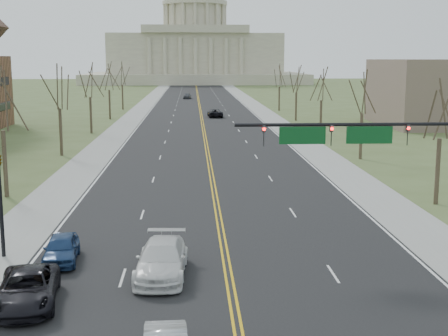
{
  "coord_description": "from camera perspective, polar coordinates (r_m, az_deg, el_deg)",
  "views": [
    {
      "loc": [
        -1.68,
        -18.11,
        10.16
      ],
      "look_at": [
        0.42,
        22.45,
        3.0
      ],
      "focal_mm": 50.0,
      "sensor_mm": 36.0,
      "label": 1
    }
  ],
  "objects": [
    {
      "name": "edge_line_left",
      "position": [
        128.77,
        -6.6,
        5.41
      ],
      "size": [
        0.15,
        380.0,
        0.01
      ],
      "primitive_type": "cube",
      "color": "silver",
      "rests_on": "road"
    },
    {
      "name": "car_far_sb",
      "position": [
        159.87,
        -3.38,
        6.61
      ],
      "size": [
        2.19,
        4.55,
        1.5
      ],
      "primitive_type": "imported",
      "rotation": [
        0.0,
        0.0,
        -0.1
      ],
      "color": "#55575E",
      "rests_on": "road"
    },
    {
      "name": "edge_line_right",
      "position": [
        129.03,
        2.16,
        5.48
      ],
      "size": [
        0.15,
        380.0,
        0.01
      ],
      "primitive_type": "cube",
      "color": "silver",
      "rests_on": "road"
    },
    {
      "name": "road",
      "position": [
        128.53,
        -2.21,
        5.46
      ],
      "size": [
        20.0,
        380.0,
        0.01
      ],
      "primitive_type": "cube",
      "color": "black",
      "rests_on": "ground"
    },
    {
      "name": "tree_l_1",
      "position": [
        67.62,
        -14.86,
        6.94
      ],
      "size": [
        3.96,
        3.96,
        9.0
      ],
      "color": "#3A2C22",
      "rests_on": "ground"
    },
    {
      "name": "car_sb_inner_second",
      "position": [
        29.79,
        -5.7,
        -8.31
      ],
      "size": [
        2.56,
        5.72,
        1.63
      ],
      "primitive_type": "imported",
      "rotation": [
        0.0,
        0.0,
        -0.05
      ],
      "color": "silver",
      "rests_on": "road"
    },
    {
      "name": "tree_r_2",
      "position": [
        83.97,
        8.92,
        7.41
      ],
      "size": [
        3.74,
        3.74,
        8.5
      ],
      "color": "#3A2C22",
      "rests_on": "ground"
    },
    {
      "name": "tree_l_0",
      "position": [
        48.25,
        -19.7,
        5.59
      ],
      "size": [
        3.96,
        3.96,
        9.0
      ],
      "color": "#3A2C22",
      "rests_on": "ground"
    },
    {
      "name": "car_far_nb",
      "position": [
        109.51,
        -0.82,
        5.06
      ],
      "size": [
        2.7,
        5.32,
        1.44
      ],
      "primitive_type": "imported",
      "rotation": [
        0.0,
        0.0,
        3.2
      ],
      "color": "black",
      "rests_on": "road"
    },
    {
      "name": "car_sb_outer_lead",
      "position": [
        27.6,
        -17.55,
        -10.46
      ],
      "size": [
        3.05,
        5.44,
        1.44
      ],
      "primitive_type": "imported",
      "rotation": [
        0.0,
        0.0,
        0.13
      ],
      "color": "black",
      "rests_on": "road"
    },
    {
      "name": "sidewalk_right",
      "position": [
        129.24,
        3.14,
        5.48
      ],
      "size": [
        4.0,
        380.0,
        0.03
      ],
      "primitive_type": "cube",
      "color": "gray",
      "rests_on": "ground"
    },
    {
      "name": "capitol",
      "position": [
        268.06,
        -2.65,
        10.85
      ],
      "size": [
        90.0,
        60.0,
        50.0
      ],
      "color": "beige",
      "rests_on": "ground"
    },
    {
      "name": "tree_r_3",
      "position": [
        103.61,
        6.65,
        7.93
      ],
      "size": [
        3.74,
        3.74,
        8.5
      ],
      "color": "#3A2C22",
      "rests_on": "ground"
    },
    {
      "name": "tree_l_3",
      "position": [
        107.06,
        -10.48,
        8.11
      ],
      "size": [
        3.96,
        3.96,
        9.0
      ],
      "color": "#3A2C22",
      "rests_on": "ground"
    },
    {
      "name": "sidewalk_left",
      "position": [
        128.93,
        -7.58,
        5.4
      ],
      "size": [
        4.0,
        380.0,
        0.03
      ],
      "primitive_type": "cube",
      "color": "gray",
      "rests_on": "ground"
    },
    {
      "name": "signal_mast",
      "position": [
        33.2,
        13.03,
        2.12
      ],
      "size": [
        12.12,
        0.44,
        7.2
      ],
      "color": "black",
      "rests_on": "ground"
    },
    {
      "name": "center_line",
      "position": [
        128.53,
        -2.21,
        5.46
      ],
      "size": [
        0.42,
        380.0,
        0.01
      ],
      "primitive_type": "cube",
      "color": "gold",
      "rests_on": "road"
    },
    {
      "name": "tree_l_2",
      "position": [
        87.28,
        -12.18,
        7.66
      ],
      "size": [
        3.96,
        3.96,
        9.0
      ],
      "color": "#3A2C22",
      "rests_on": "ground"
    },
    {
      "name": "tree_r_0",
      "position": [
        45.63,
        19.24,
        4.9
      ],
      "size": [
        3.74,
        3.74,
        8.5
      ],
      "color": "#3A2C22",
      "rests_on": "ground"
    },
    {
      "name": "cross_road",
      "position": [
        26.22,
        0.96,
        -12.79
      ],
      "size": [
        120.0,
        14.0,
        0.01
      ],
      "primitive_type": "cube",
      "color": "black",
      "rests_on": "ground"
    },
    {
      "name": "car_sb_outer_second",
      "position": [
        32.72,
        -14.66,
        -7.14
      ],
      "size": [
        1.96,
        4.18,
        1.38
      ],
      "primitive_type": "imported",
      "rotation": [
        0.0,
        0.0,
        0.08
      ],
      "color": "navy",
      "rests_on": "road"
    },
    {
      "name": "tree_l_4",
      "position": [
        126.91,
        -9.31,
        8.41
      ],
      "size": [
        3.96,
        3.96,
        9.0
      ],
      "color": "#3A2C22",
      "rests_on": "ground"
    },
    {
      "name": "tree_r_4",
      "position": [
        123.37,
        5.1,
        8.28
      ],
      "size": [
        3.74,
        3.74,
        8.5
      ],
      "color": "#3A2C22",
      "rests_on": "ground"
    },
    {
      "name": "tree_r_1",
      "position": [
        64.55,
        12.56,
        6.55
      ],
      "size": [
        3.74,
        3.74,
        8.5
      ],
      "color": "#3A2C22",
      "rests_on": "ground"
    }
  ]
}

